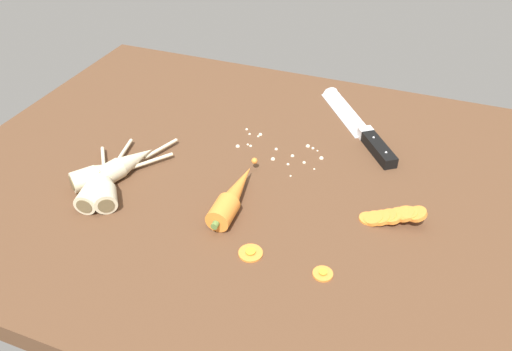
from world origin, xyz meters
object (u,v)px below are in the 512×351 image
parsnip_mid_right (127,163)px  carrot_slice_stack (392,216)px  parsnip_front (106,172)px  carrot_slice_stray_near (323,273)px  whole_carrot (233,196)px  chefs_knife (354,121)px  carrot_slice_stray_mid (251,252)px  parsnip_mid_left (101,181)px  parsnip_back (104,184)px

parsnip_mid_right → carrot_slice_stack: bearing=4.3°
parsnip_front → carrot_slice_stray_near: bearing=-10.5°
whole_carrot → carrot_slice_stack: size_ratio=1.86×
chefs_knife → carrot_slice_stray_near: 45.67cm
parsnip_front → carrot_slice_stray_mid: (32.25, -8.11, -1.62)cm
chefs_knife → parsnip_mid_left: size_ratio=1.34×
parsnip_mid_left → carrot_slice_stray_mid: bearing=-9.9°
chefs_knife → carrot_slice_stray_near: chefs_knife is taller
parsnip_back → carrot_slice_stack: size_ratio=1.57×
parsnip_back → chefs_knife: bearing=47.2°
parsnip_mid_right → parsnip_mid_left: bearing=-103.0°
parsnip_front → carrot_slice_stack: 52.52cm
chefs_knife → parsnip_mid_right: size_ratio=1.62×
parsnip_front → parsnip_back: bearing=-61.2°
whole_carrot → carrot_slice_stray_near: (19.17, -10.18, -1.74)cm
whole_carrot → parsnip_mid_right: bearing=175.4°
carrot_slice_stray_near → parsnip_back: bearing=173.1°
parsnip_front → carrot_slice_stray_mid: size_ratio=4.42×
parsnip_front → whole_carrot: bearing=4.5°
carrot_slice_stack → carrot_slice_stray_near: size_ratio=3.49×
parsnip_back → whole_carrot: bearing=12.3°
carrot_slice_stray_near → carrot_slice_stray_mid: bearing=179.5°
chefs_knife → whole_carrot: whole_carrot is taller
parsnip_mid_left → carrot_slice_stray_mid: parsnip_mid_left is taller
carrot_slice_stray_near → chefs_knife: bearing=96.4°
parsnip_back → carrot_slice_stack: parsnip_back is taller
parsnip_mid_left → parsnip_mid_right: same height
whole_carrot → carrot_slice_stack: (27.01, 5.59, -0.77)cm
whole_carrot → carrot_slice_stray_mid: whole_carrot is taller
parsnip_mid_left → parsnip_back: 1.17cm
parsnip_back → carrot_slice_stray_mid: size_ratio=4.39×
whole_carrot → parsnip_back: (-23.26, -5.07, -0.12)cm
chefs_knife → parsnip_front: bearing=-136.4°
parsnip_mid_right → parsnip_front: bearing=-119.1°
chefs_knife → whole_carrot: (-14.08, -35.21, 1.45)cm
parsnip_mid_left → parsnip_back: bearing=-24.8°
whole_carrot → parsnip_mid_left: (-24.32, -4.58, -0.12)cm
parsnip_front → parsnip_mid_left: size_ratio=0.77×
whole_carrot → carrot_slice_stray_near: size_ratio=6.48×
carrot_slice_stack → chefs_knife: bearing=113.6°
chefs_knife → parsnip_back: (-37.34, -40.28, 1.33)cm
parsnip_mid_left → carrot_slice_stray_mid: size_ratio=5.71×
carrot_slice_stray_mid → carrot_slice_stack: bearing=38.5°
parsnip_back → parsnip_mid_right: bearing=86.6°
parsnip_front → parsnip_mid_left: bearing=-76.2°
carrot_slice_stack → carrot_slice_stray_mid: 25.21cm
parsnip_front → parsnip_mid_right: size_ratio=0.94×
whole_carrot → parsnip_back: 23.81cm
parsnip_mid_left → parsnip_back: same height
parsnip_mid_left → carrot_slice_stack: (51.33, 10.17, -0.65)cm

